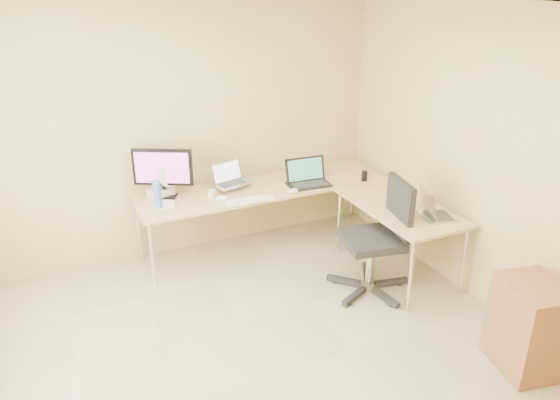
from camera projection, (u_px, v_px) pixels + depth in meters
name	position (u px, v px, depth m)	size (l,w,h in m)	color
floor	(276.00, 374.00, 4.06)	(4.50, 4.50, 0.00)	tan
ceiling	(275.00, 9.00, 3.03)	(4.50, 4.50, 0.00)	white
wall_back	(182.00, 132.00, 5.42)	(4.50, 4.50, 0.00)	tan
wall_right	(511.00, 171.00, 4.37)	(4.50, 4.50, 0.00)	tan
desk_main	(265.00, 218.00, 5.74)	(2.65, 0.70, 0.73)	tan
desk_return	(397.00, 240.00, 5.29)	(0.70, 1.30, 0.73)	tan
monitor	(163.00, 173.00, 5.24)	(0.58, 0.19, 0.50)	black
book_stack	(236.00, 182.00, 5.66)	(0.20, 0.28, 0.05)	#146464
laptop_center	(231.00, 174.00, 5.47)	(0.35, 0.27, 0.23)	silver
laptop_black	(309.00, 173.00, 5.57)	(0.43, 0.32, 0.27)	black
keyboard	(251.00, 200.00, 5.23)	(0.47, 0.13, 0.02)	white
mouse	(293.00, 191.00, 5.43)	(0.11, 0.07, 0.04)	silver
mug	(211.00, 194.00, 5.30)	(0.09, 0.09, 0.08)	white
cd_stack	(221.00, 199.00, 5.24)	(0.12, 0.12, 0.03)	silver
water_bottle	(157.00, 194.00, 5.04)	(0.08, 0.08, 0.28)	#4663B6
papers	(164.00, 203.00, 5.19)	(0.20, 0.28, 0.01)	white
white_box	(161.00, 192.00, 5.34)	(0.23, 0.17, 0.08)	beige
desk_fan	(170.00, 180.00, 5.33)	(0.25, 0.25, 0.31)	silver
black_cup	(364.00, 176.00, 5.73)	(0.06, 0.06, 0.11)	black
laptop_return	(440.00, 206.00, 4.85)	(0.28, 0.35, 0.24)	silver
office_chair	(371.00, 243.00, 4.94)	(0.66, 0.66, 1.10)	black
cabinet	(529.00, 326.00, 4.01)	(0.41, 0.51, 0.71)	brown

